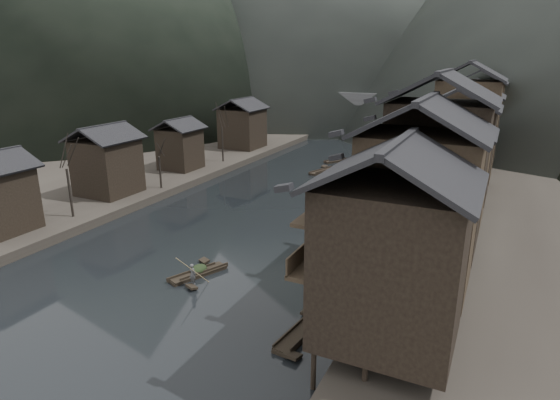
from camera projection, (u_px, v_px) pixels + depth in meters
The scene contains 12 objects.
water at pixel (204, 264), 39.90m from camera, with size 300.00×300.00×0.00m, color black.
left_bank at pixel (171, 144), 88.58m from camera, with size 40.00×200.00×1.20m, color #2D2823.
stilt_houses at pixel (455, 137), 46.63m from camera, with size 9.00×67.60×16.56m.
left_houses at pixel (162, 141), 63.97m from camera, with size 8.10×53.20×8.73m.
bare_trees at pixel (126, 151), 53.34m from camera, with size 3.82×45.28×7.65m.
moored_sampans at pixel (384, 225), 48.18m from camera, with size 2.61×47.93×0.47m.
midriver_boats at pixel (362, 152), 83.89m from camera, with size 15.08×40.48×0.45m.
stone_bridge at pixel (396, 112), 100.19m from camera, with size 40.00×6.00×9.00m.
hero_sampan at pixel (198, 273), 37.76m from camera, with size 2.90×5.24×0.44m.
cargo_heap at pixel (199, 265), 37.82m from camera, with size 1.17×1.53×0.70m, color black.
boatman at pixel (192, 271), 35.66m from camera, with size 0.62×0.41×1.70m, color #4C4C4E.
bamboo_pole at pixel (193, 242), 34.85m from camera, with size 0.06×0.06×4.26m, color #8C7A51.
Camera 1 is at (21.68, -29.96, 17.21)m, focal length 30.00 mm.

